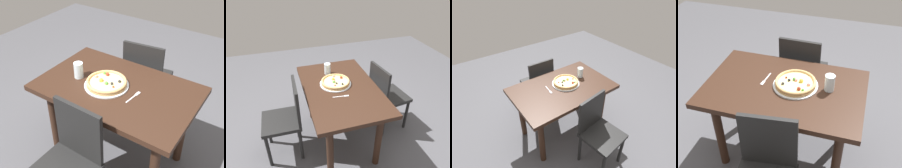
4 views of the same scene
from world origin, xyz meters
The scene contains 8 objects.
ground_plane centered at (0.00, 0.00, 0.00)m, with size 6.00×6.00×0.00m, color #4C4C51.
dining_table centered at (0.00, 0.00, 0.63)m, with size 1.22×0.78×0.75m.
chair_near centered at (0.01, -0.60, 0.49)m, with size 0.41×0.41×0.89m.
chair_far centered at (-0.06, 0.60, 0.49)m, with size 0.45×0.45×0.89m.
plate centered at (-0.08, -0.03, 0.76)m, with size 0.35×0.35×0.01m, color silver.
pizza centered at (-0.08, -0.03, 0.78)m, with size 0.31×0.31×0.05m.
fork centered at (0.17, -0.04, 0.75)m, with size 0.03×0.17×0.00m.
drinking_glass centered at (-0.33, -0.06, 0.82)m, with size 0.07×0.07×0.13m, color silver.
Camera 1 is at (0.94, -1.48, 1.99)m, focal length 45.12 mm.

